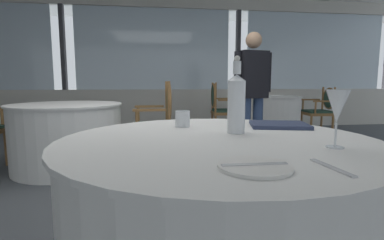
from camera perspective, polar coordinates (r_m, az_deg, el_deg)
The scene contains 16 objects.
ground_plane at distance 2.71m, azimuth -6.78°, elevation -14.04°, with size 15.08×15.08×0.00m, color #4C5156.
window_wall_far at distance 6.28m, azimuth -7.46°, elevation 8.44°, with size 11.60×0.14×2.80m.
foreground_table at distance 1.37m, azimuth 4.93°, elevation -19.04°, with size 1.36×1.36×0.75m.
side_plate at distance 0.83m, azimuth 12.28°, elevation -8.94°, with size 0.21×0.21×0.01m, color white.
butter_knife at distance 0.83m, azimuth 12.29°, elevation -8.60°, with size 0.19×0.02×0.00m, color silver.
dinner_fork at distance 0.90m, azimuth 25.90°, elevation -8.44°, with size 0.17×0.02×0.00m, color silver.
water_bottle at distance 1.37m, azimuth 8.78°, elevation 3.55°, with size 0.08×0.08×0.36m.
wine_glass at distance 1.16m, azimuth 26.84°, elevation 2.30°, with size 0.08×0.08×0.21m.
water_tumbler at distance 1.56m, azimuth -1.88°, elevation 0.25°, with size 0.08×0.08×0.09m, color white.
menu_book at distance 1.63m, azimuth 16.81°, elevation -0.92°, with size 0.30×0.24×0.02m, color #2D3856.
background_table_0 at distance 3.64m, azimuth -23.38°, elevation -2.92°, with size 1.25×1.25×0.75m.
dining_chair_0_1 at distance 3.49m, azimuth -6.54°, elevation 0.67°, with size 0.48×0.54×1.01m.
background_table_1 at distance 5.50m, azimuth 15.42°, elevation 0.70°, with size 1.05×1.05×0.75m.
dining_chair_1_0 at distance 5.25m, azimuth 5.54°, elevation 2.88°, with size 0.50×0.56×1.00m.
dining_chair_1_1 at distance 5.86m, azimuth 24.30°, elevation 2.26°, with size 0.50×0.56×0.91m.
diner_person_0 at distance 3.80m, azimuth 11.90°, elevation 6.22°, with size 0.52×0.27×1.62m.
Camera 1 is at (-0.02, -2.53, 0.99)m, focal length 26.93 mm.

